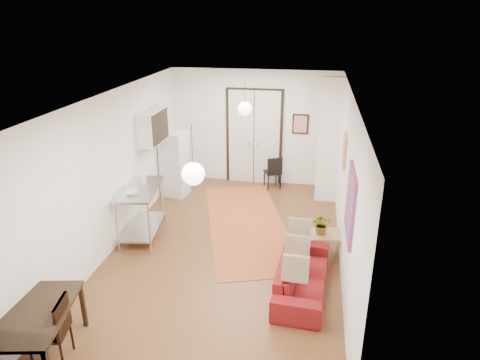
% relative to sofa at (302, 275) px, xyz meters
% --- Properties ---
extents(floor, '(7.00, 7.00, 0.00)m').
position_rel_sofa_xyz_m(floor, '(-1.46, 1.09, -0.28)').
color(floor, brown).
rests_on(floor, ground).
extents(ceiling, '(4.20, 7.00, 0.02)m').
position_rel_sofa_xyz_m(ceiling, '(-1.46, 1.09, 2.62)').
color(ceiling, white).
rests_on(ceiling, wall_back).
extents(wall_back, '(4.20, 0.02, 2.90)m').
position_rel_sofa_xyz_m(wall_back, '(-1.46, 4.59, 1.17)').
color(wall_back, white).
rests_on(wall_back, floor).
extents(wall_front, '(4.20, 0.02, 2.90)m').
position_rel_sofa_xyz_m(wall_front, '(-1.46, -2.41, 1.17)').
color(wall_front, white).
rests_on(wall_front, floor).
extents(wall_left, '(0.02, 7.00, 2.90)m').
position_rel_sofa_xyz_m(wall_left, '(-3.56, 1.09, 1.17)').
color(wall_left, white).
rests_on(wall_left, floor).
extents(wall_right, '(0.02, 7.00, 2.90)m').
position_rel_sofa_xyz_m(wall_right, '(0.64, 1.09, 1.17)').
color(wall_right, white).
rests_on(wall_right, floor).
extents(double_doors, '(1.44, 0.06, 2.50)m').
position_rel_sofa_xyz_m(double_doors, '(-1.46, 4.54, 0.92)').
color(double_doors, silver).
rests_on(double_doors, wall_back).
extents(stub_partition, '(0.50, 0.10, 2.90)m').
position_rel_sofa_xyz_m(stub_partition, '(0.39, 3.64, 1.17)').
color(stub_partition, white).
rests_on(stub_partition, floor).
extents(wall_cabinet, '(0.35, 1.00, 0.70)m').
position_rel_sofa_xyz_m(wall_cabinet, '(-3.38, 2.59, 1.62)').
color(wall_cabinet, white).
rests_on(wall_cabinet, wall_left).
extents(painting_popart, '(0.05, 1.00, 1.00)m').
position_rel_sofa_xyz_m(painting_popart, '(0.61, -0.16, 1.37)').
color(painting_popart, red).
rests_on(painting_popart, wall_right).
extents(painting_abstract, '(0.05, 0.50, 0.60)m').
position_rel_sofa_xyz_m(painting_abstract, '(0.61, 1.89, 1.52)').
color(painting_abstract, beige).
rests_on(painting_abstract, wall_right).
extents(poster_back, '(0.40, 0.03, 0.50)m').
position_rel_sofa_xyz_m(poster_back, '(-0.31, 4.56, 1.32)').
color(poster_back, red).
rests_on(poster_back, wall_back).
extents(print_left, '(0.03, 0.44, 0.54)m').
position_rel_sofa_xyz_m(print_left, '(-3.53, 3.09, 1.67)').
color(print_left, '#A76745').
rests_on(print_left, wall_left).
extents(pendant_back, '(0.30, 0.30, 0.80)m').
position_rel_sofa_xyz_m(pendant_back, '(-1.46, 3.09, 1.97)').
color(pendant_back, white).
rests_on(pendant_back, ceiling).
extents(pendant_front, '(0.30, 0.30, 0.80)m').
position_rel_sofa_xyz_m(pendant_front, '(-1.46, -0.91, 1.97)').
color(pendant_front, white).
rests_on(pendant_front, ceiling).
extents(kilim_rug, '(2.67, 4.37, 0.01)m').
position_rel_sofa_xyz_m(kilim_rug, '(-1.26, 2.11, -0.27)').
color(kilim_rug, '#BC592F').
rests_on(kilim_rug, floor).
extents(sofa, '(1.94, 0.86, 0.55)m').
position_rel_sofa_xyz_m(sofa, '(0.00, 0.00, 0.00)').
color(sofa, maroon).
rests_on(sofa, floor).
extents(coffee_table, '(0.97, 0.64, 0.40)m').
position_rel_sofa_xyz_m(coffee_table, '(0.29, 1.22, 0.07)').
color(coffee_table, '#A8774F').
rests_on(coffee_table, floor).
extents(potted_plant, '(0.36, 0.40, 0.39)m').
position_rel_sofa_xyz_m(potted_plant, '(0.29, 1.22, 0.32)').
color(potted_plant, '#326C30').
rests_on(potted_plant, coffee_table).
extents(kitchen_counter, '(0.86, 1.43, 1.03)m').
position_rel_sofa_xyz_m(kitchen_counter, '(-3.20, 1.26, 0.41)').
color(kitchen_counter, '#B4B6B9').
rests_on(kitchen_counter, floor).
extents(bowl, '(0.31, 0.31, 0.06)m').
position_rel_sofa_xyz_m(bowl, '(-3.21, 0.96, 0.79)').
color(bowl, beige).
rests_on(bowl, kitchen_counter).
extents(soap_bottle, '(0.13, 0.12, 0.21)m').
position_rel_sofa_xyz_m(soap_bottle, '(-3.21, 1.51, 0.86)').
color(soap_bottle, teal).
rests_on(soap_bottle, kitchen_counter).
extents(fridge, '(0.63, 0.63, 1.57)m').
position_rel_sofa_xyz_m(fridge, '(-3.21, 3.37, 0.51)').
color(fridge, silver).
rests_on(fridge, floor).
extents(dining_table, '(1.00, 1.44, 0.73)m').
position_rel_sofa_xyz_m(dining_table, '(-3.21, -2.06, 0.37)').
color(dining_table, black).
rests_on(dining_table, floor).
extents(dining_chair_near, '(0.51, 0.65, 0.91)m').
position_rel_sofa_xyz_m(dining_chair_near, '(-3.09, -1.97, 0.25)').
color(dining_chair_near, '#341B10').
rests_on(dining_chair_near, floor).
extents(dining_chair_far, '(0.51, 0.65, 0.91)m').
position_rel_sofa_xyz_m(dining_chair_far, '(-3.09, -1.97, 0.25)').
color(dining_chair_far, '#341B10').
rests_on(dining_chair_far, floor).
extents(black_side_chair, '(0.51, 0.52, 0.84)m').
position_rel_sofa_xyz_m(black_side_chair, '(-0.94, 4.32, 0.21)').
color(black_side_chair, black).
rests_on(black_side_chair, floor).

